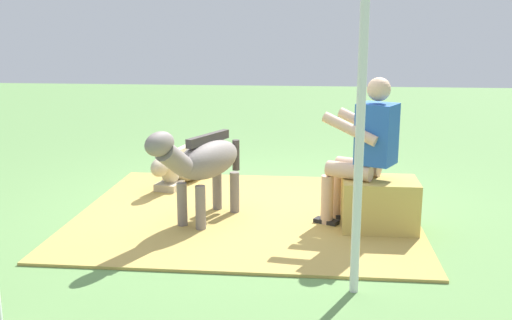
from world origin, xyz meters
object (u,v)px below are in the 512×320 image
(hay_bale, at_px, (379,205))
(pony_lying, at_px, (186,166))
(pony_standing, at_px, (203,162))
(tent_pole_left, at_px, (361,107))
(person_seated, at_px, (364,147))

(hay_bale, distance_m, pony_lying, 2.52)
(hay_bale, height_order, pony_lying, hay_bale)
(pony_standing, distance_m, tent_pole_left, 1.94)
(hay_bale, xyz_separation_m, person_seated, (0.15, -0.05, 0.51))
(hay_bale, relative_size, person_seated, 0.48)
(tent_pole_left, bearing_deg, hay_bale, -103.00)
(person_seated, xyz_separation_m, pony_lying, (1.89, -1.43, -0.55))
(pony_lying, xyz_separation_m, tent_pole_left, (-1.76, 2.73, 1.07))
(hay_bale, distance_m, person_seated, 0.53)
(hay_bale, height_order, pony_standing, pony_standing)
(person_seated, xyz_separation_m, tent_pole_left, (0.14, 1.30, 0.52))
(pony_standing, relative_size, tent_pole_left, 0.50)
(hay_bale, bearing_deg, person_seated, -18.54)
(pony_standing, height_order, pony_lying, pony_standing)
(pony_lying, bearing_deg, hay_bale, 144.10)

